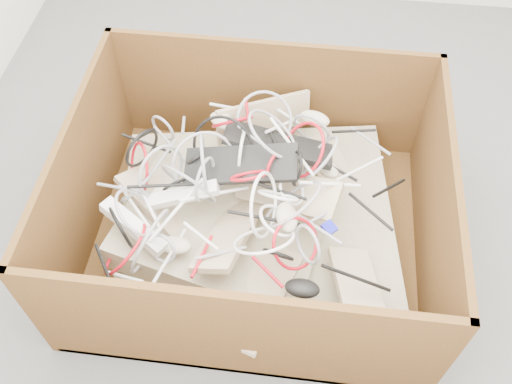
# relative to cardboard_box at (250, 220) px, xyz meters

# --- Properties ---
(ground) EXTENTS (3.00, 3.00, 0.00)m
(ground) POSITION_rel_cardboard_box_xyz_m (0.10, 0.24, -0.14)
(ground) COLOR #555658
(ground) RESTS_ON ground
(cardboard_box) EXTENTS (1.34, 1.11, 0.60)m
(cardboard_box) POSITION_rel_cardboard_box_xyz_m (0.00, 0.00, 0.00)
(cardboard_box) COLOR #381F0E
(cardboard_box) RESTS_ON ground
(keyboard_pile) EXTENTS (1.04, 1.08, 0.40)m
(keyboard_pile) POSITION_rel_cardboard_box_xyz_m (0.04, -0.00, 0.15)
(keyboard_pile) COLOR tan
(keyboard_pile) RESTS_ON cardboard_box
(mice_scatter) EXTENTS (0.95, 0.90, 0.18)m
(mice_scatter) POSITION_rel_cardboard_box_xyz_m (-0.05, -0.07, 0.22)
(mice_scatter) COLOR #BDB198
(mice_scatter) RESTS_ON keyboard_pile
(power_strip_left) EXTENTS (0.27, 0.10, 0.11)m
(power_strip_left) POSITION_rel_cardboard_box_xyz_m (-0.23, -0.08, 0.23)
(power_strip_left) COLOR silver
(power_strip_left) RESTS_ON keyboard_pile
(power_strip_right) EXTENTS (0.27, 0.19, 0.09)m
(power_strip_right) POSITION_rel_cardboard_box_xyz_m (-0.38, -0.21, 0.20)
(power_strip_right) COLOR silver
(power_strip_right) RESTS_ON keyboard_pile
(vga_plug) EXTENTS (0.06, 0.06, 0.03)m
(vga_plug) POSITION_rel_cardboard_box_xyz_m (0.29, -0.15, 0.23)
(vga_plug) COLOR #0B0BAE
(vga_plug) RESTS_ON keyboard_pile
(cable_tangle) EXTENTS (1.14, 0.88, 0.46)m
(cable_tangle) POSITION_rel_cardboard_box_xyz_m (-0.09, -0.02, 0.26)
(cable_tangle) COLOR black
(cable_tangle) RESTS_ON keyboard_pile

